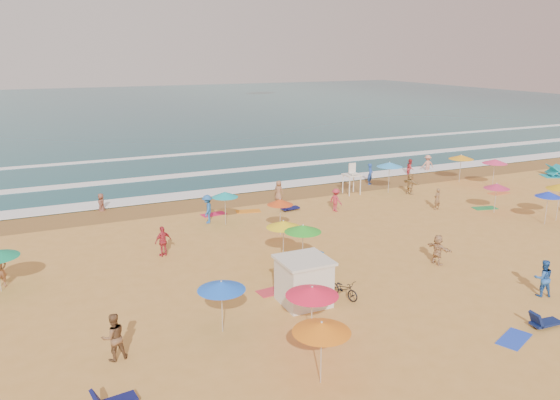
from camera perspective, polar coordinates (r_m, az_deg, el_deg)
name	(u,v)px	position (r m, az deg, el deg)	size (l,w,h in m)	color
ground	(361,245)	(32.33, 8.44, -4.64)	(220.00, 220.00, 0.00)	gold
ocean	(123,109)	(111.15, -16.11, 9.08)	(220.00, 140.00, 0.18)	#0C4756
wet_sand	(274,195)	(42.83, -0.68, 0.52)	(220.00, 220.00, 0.00)	olive
surf_foam	(235,172)	(50.77, -4.75, 2.93)	(200.00, 18.70, 0.05)	white
cabana	(304,282)	(24.57, 2.49, -8.58)	(2.00, 2.00, 2.00)	silver
cabana_roof	(304,260)	(24.16, 2.52, -6.28)	(2.20, 2.20, 0.12)	silver
bicycle	(344,289)	(25.42, 6.65, -9.20)	(0.59, 1.68, 0.88)	black
lifeguard_stand	(352,181)	(43.30, 7.50, 1.98)	(1.20, 1.20, 2.10)	white
beach_umbrellas	(410,202)	(33.99, 13.45, -0.16)	(56.03, 22.92, 0.81)	#F7366D
loungers	(474,253)	(32.14, 19.58, -5.19)	(65.39, 21.01, 0.34)	#101452
towels	(368,263)	(29.67, 9.20, -6.50)	(38.46, 27.55, 0.03)	red
beachgoers	(333,210)	(36.05, 5.51, -1.09)	(45.49, 24.68, 2.14)	blue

